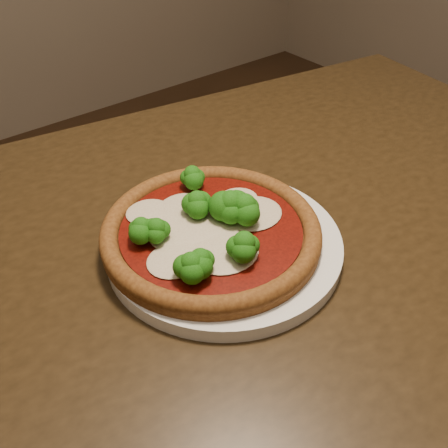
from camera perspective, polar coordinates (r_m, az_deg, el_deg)
dining_table at (r=0.72m, az=3.55°, el=-6.72°), size 1.28×0.96×0.75m
plate at (r=0.62m, az=0.00°, el=-2.24°), size 0.29×0.29×0.02m
pizza at (r=0.60m, az=-1.56°, el=-0.55°), size 0.27×0.27×0.06m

